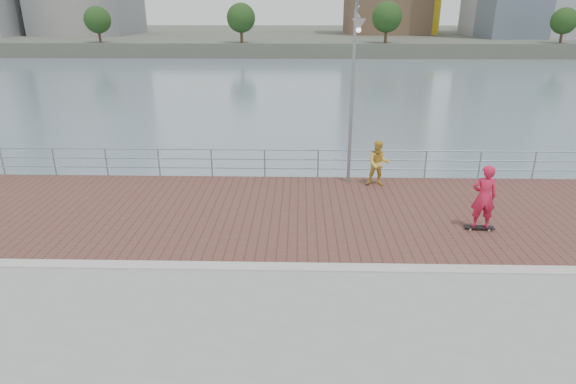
{
  "coord_description": "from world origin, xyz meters",
  "views": [
    {
      "loc": [
        0.32,
        -10.65,
        6.14
      ],
      "look_at": [
        0.0,
        2.0,
        1.3
      ],
      "focal_mm": 30.0,
      "sensor_mm": 36.0,
      "label": 1
    }
  ],
  "objects_px": {
    "street_lamp": "(355,65)",
    "guardrail": "(291,160)",
    "skateboarder": "(484,197)",
    "bystander": "(379,163)"
  },
  "relations": [
    {
      "from": "street_lamp",
      "to": "skateboarder",
      "type": "bearing_deg",
      "value": -46.42
    },
    {
      "from": "guardrail",
      "to": "skateboarder",
      "type": "relative_size",
      "value": 20.41
    },
    {
      "from": "street_lamp",
      "to": "guardrail",
      "type": "bearing_deg",
      "value": 156.2
    },
    {
      "from": "guardrail",
      "to": "street_lamp",
      "type": "xyz_separation_m",
      "value": [
        2.15,
        -0.95,
        3.68
      ]
    },
    {
      "from": "street_lamp",
      "to": "bystander",
      "type": "xyz_separation_m",
      "value": [
        1.04,
        0.08,
        -3.5
      ]
    },
    {
      "from": "bystander",
      "to": "guardrail",
      "type": "bearing_deg",
      "value": 167.77
    },
    {
      "from": "street_lamp",
      "to": "bystander",
      "type": "height_order",
      "value": "street_lamp"
    },
    {
      "from": "street_lamp",
      "to": "bystander",
      "type": "distance_m",
      "value": 3.66
    },
    {
      "from": "guardrail",
      "to": "skateboarder",
      "type": "height_order",
      "value": "skateboarder"
    },
    {
      "from": "guardrail",
      "to": "street_lamp",
      "type": "distance_m",
      "value": 4.37
    }
  ]
}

